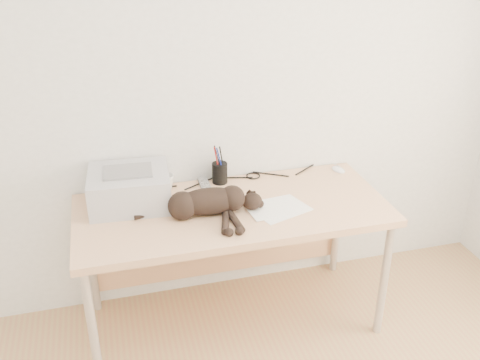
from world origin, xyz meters
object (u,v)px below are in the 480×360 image
object	(u,v)px
cat	(206,203)
pen_cup	(220,172)
desk	(229,221)
mouse	(338,168)
printer	(129,188)
mug	(166,182)

from	to	relation	value
cat	pen_cup	bearing A→B (deg)	69.13
desk	pen_cup	size ratio (longest dim) A/B	7.31
cat	mouse	world-z (taller)	cat
printer	pen_cup	distance (m)	0.52
mug	pen_cup	bearing A→B (deg)	1.89
cat	pen_cup	world-z (taller)	pen_cup
desk	pen_cup	bearing A→B (deg)	90.00
cat	mouse	distance (m)	0.90
mug	mouse	xyz separation A→B (m)	(1.01, -0.02, -0.03)
desk	mug	bearing A→B (deg)	147.41
desk	mug	size ratio (longest dim) A/B	17.10
printer	mug	distance (m)	0.23
mug	mouse	distance (m)	1.01
mouse	cat	bearing A→B (deg)	-177.77
desk	mouse	distance (m)	0.74
desk	cat	bearing A→B (deg)	-139.16
mug	pen_cup	size ratio (longest dim) A/B	0.43
desk	cat	distance (m)	0.28
printer	mouse	world-z (taller)	printer
mug	pen_cup	xyz separation A→B (m)	(0.30, 0.01, 0.02)
desk	pen_cup	world-z (taller)	pen_cup
mug	mouse	world-z (taller)	mug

